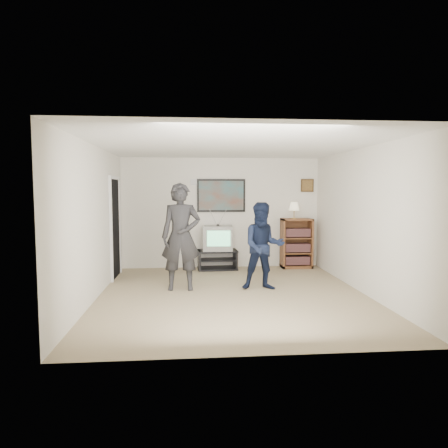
{
  "coord_description": "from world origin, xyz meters",
  "views": [
    {
      "loc": [
        -0.72,
        -6.59,
        1.78
      ],
      "look_at": [
        -0.09,
        0.71,
        1.15
      ],
      "focal_mm": 32.0,
      "sensor_mm": 36.0,
      "label": 1
    }
  ],
  "objects": [
    {
      "name": "small_picture",
      "position": [
        2.0,
        2.48,
        1.88
      ],
      "size": [
        0.3,
        0.03,
        0.3
      ],
      "primitive_type": "cube",
      "color": "#422D15",
      "rests_on": "room_shell"
    },
    {
      "name": "person_tall",
      "position": [
        -0.87,
        0.47,
        0.95
      ],
      "size": [
        0.7,
        0.47,
        1.9
      ],
      "primitive_type": "imported",
      "rotation": [
        0.0,
        0.0,
        -0.01
      ],
      "color": "#252527",
      "rests_on": "room_shell"
    },
    {
      "name": "crt_television",
      "position": [
        -0.1,
        2.23,
        0.71
      ],
      "size": [
        0.68,
        0.59,
        0.55
      ],
      "primitive_type": null,
      "rotation": [
        0.0,
        0.0,
        -0.08
      ],
      "color": "gray",
      "rests_on": "media_stand"
    },
    {
      "name": "room_shell",
      "position": [
        0.0,
        0.35,
        1.25
      ],
      "size": [
        4.51,
        5.0,
        2.51
      ],
      "color": "#937A5D",
      "rests_on": "ground"
    },
    {
      "name": "controller_right",
      "position": [
        0.61,
        0.63,
        1.02
      ],
      "size": [
        0.04,
        0.11,
        0.03
      ],
      "primitive_type": "cube",
      "rotation": [
        0.0,
        0.0,
        0.11
      ],
      "color": "white",
      "rests_on": "person_short"
    },
    {
      "name": "table_lamp",
      "position": [
        1.63,
        2.23,
        1.32
      ],
      "size": [
        0.24,
        0.24,
        0.37
      ],
      "primitive_type": null,
      "color": "beige",
      "rests_on": "bookshelf"
    },
    {
      "name": "doorway",
      "position": [
        -2.23,
        1.6,
        1.0
      ],
      "size": [
        0.03,
        0.85,
        2.0
      ],
      "primitive_type": "cube",
      "color": "black",
      "rests_on": "room_shell"
    },
    {
      "name": "air_vent",
      "position": [
        -0.55,
        2.48,
        1.95
      ],
      "size": [
        0.28,
        0.02,
        0.14
      ],
      "primitive_type": "cube",
      "color": "white",
      "rests_on": "room_shell"
    },
    {
      "name": "bookshelf",
      "position": [
        1.71,
        2.28,
        0.56
      ],
      "size": [
        0.69,
        0.39,
        1.13
      ],
      "primitive_type": null,
      "color": "#59321A",
      "rests_on": "room_shell"
    },
    {
      "name": "person_short",
      "position": [
        0.58,
        0.35,
        0.78
      ],
      "size": [
        0.78,
        0.62,
        1.56
      ],
      "primitive_type": "imported",
      "rotation": [
        0.0,
        0.0,
        -0.04
      ],
      "color": "black",
      "rests_on": "room_shell"
    },
    {
      "name": "media_stand",
      "position": [
        -0.11,
        2.23,
        0.22
      ],
      "size": [
        0.9,
        0.53,
        0.44
      ],
      "rotation": [
        0.0,
        0.0,
        0.06
      ],
      "color": "black",
      "rests_on": "room_shell"
    },
    {
      "name": "controller_left",
      "position": [
        -0.85,
        0.73,
        1.26
      ],
      "size": [
        0.07,
        0.11,
        0.03
      ],
      "primitive_type": "cube",
      "rotation": [
        0.0,
        0.0,
        -0.42
      ],
      "color": "white",
      "rests_on": "person_tall"
    },
    {
      "name": "poster",
      "position": [
        0.0,
        2.48,
        1.65
      ],
      "size": [
        1.1,
        0.03,
        0.75
      ],
      "primitive_type": "cube",
      "color": "black",
      "rests_on": "room_shell"
    }
  ]
}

